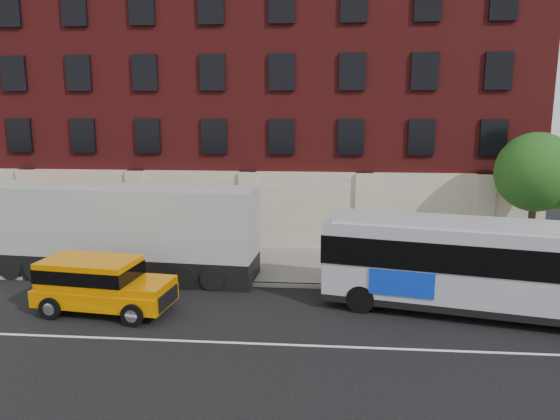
# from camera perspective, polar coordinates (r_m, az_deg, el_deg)

# --- Properties ---
(ground) EXTENTS (120.00, 120.00, 0.00)m
(ground) POSITION_cam_1_polar(r_m,az_deg,el_deg) (17.31, -9.16, -14.56)
(ground) COLOR black
(ground) RESTS_ON ground
(sidewalk) EXTENTS (60.00, 6.00, 0.15)m
(sidewalk) POSITION_cam_1_polar(r_m,az_deg,el_deg) (25.53, -4.30, -5.73)
(sidewalk) COLOR gray
(sidewalk) RESTS_ON ground
(kerb) EXTENTS (60.00, 0.25, 0.15)m
(kerb) POSITION_cam_1_polar(r_m,az_deg,el_deg) (22.72, -5.51, -7.91)
(kerb) COLOR gray
(kerb) RESTS_ON ground
(lane_line) EXTENTS (60.00, 0.12, 0.01)m
(lane_line) POSITION_cam_1_polar(r_m,az_deg,el_deg) (17.75, -8.76, -13.86)
(lane_line) COLOR white
(lane_line) RESTS_ON ground
(building) EXTENTS (30.00, 12.10, 15.00)m
(building) POSITION_cam_1_polar(r_m,az_deg,el_deg) (32.28, -2.25, 11.33)
(building) COLOR maroon
(building) RESTS_ON sidewalk
(sign_pole) EXTENTS (0.30, 0.20, 2.50)m
(sign_pole) POSITION_cam_1_polar(r_m,az_deg,el_deg) (25.36, -24.80, -3.63)
(sign_pole) COLOR gray
(sign_pole) RESTS_ON ground
(street_tree) EXTENTS (3.60, 3.60, 6.20)m
(street_tree) POSITION_cam_1_polar(r_m,az_deg,el_deg) (26.57, 26.00, 3.40)
(street_tree) COLOR #392D1C
(street_tree) RESTS_ON sidewalk
(city_bus) EXTENTS (12.80, 5.33, 3.43)m
(city_bus) POSITION_cam_1_polar(r_m,az_deg,el_deg) (20.48, 22.71, -5.54)
(city_bus) COLOR #B0B1BA
(city_bus) RESTS_ON ground
(yellow_suv) EXTENTS (5.31, 2.72, 1.99)m
(yellow_suv) POSITION_cam_1_polar(r_m,az_deg,el_deg) (20.63, -19.01, -7.36)
(yellow_suv) COLOR orange
(yellow_suv) RESTS_ON ground
(shipping_container) EXTENTS (12.32, 3.34, 4.06)m
(shipping_container) POSITION_cam_1_polar(r_m,az_deg,el_deg) (24.30, -16.99, -2.34)
(shipping_container) COLOR black
(shipping_container) RESTS_ON ground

